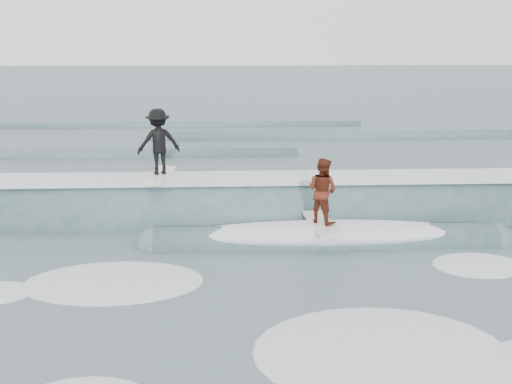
{
  "coord_description": "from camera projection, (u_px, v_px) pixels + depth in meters",
  "views": [
    {
      "loc": [
        -0.63,
        -11.04,
        5.45
      ],
      "look_at": [
        0.0,
        4.17,
        1.1
      ],
      "focal_mm": 40.0,
      "sensor_mm": 36.0,
      "label": 1
    }
  ],
  "objects": [
    {
      "name": "ground",
      "position": [
        264.0,
        295.0,
        12.13
      ],
      "size": [
        160.0,
        160.0,
        0.0
      ],
      "primitive_type": "plane",
      "color": "#40565E",
      "rests_on": "ground"
    },
    {
      "name": "surfer_red",
      "position": [
        322.0,
        194.0,
        14.67
      ],
      "size": [
        1.05,
        2.04,
        1.81
      ],
      "color": "silver",
      "rests_on": "ground"
    },
    {
      "name": "surfer_black",
      "position": [
        159.0,
        144.0,
        16.36
      ],
      "size": [
        1.37,
        2.05,
        1.99
      ],
      "color": "white",
      "rests_on": "ground"
    },
    {
      "name": "breaking_wave",
      "position": [
        262.0,
        219.0,
        16.85
      ],
      "size": [
        21.3,
        4.02,
        2.47
      ],
      "color": "#345657",
      "rests_on": "ground"
    },
    {
      "name": "whitewater",
      "position": [
        289.0,
        327.0,
        10.82
      ],
      "size": [
        13.17,
        7.34,
        0.1
      ],
      "color": "white",
      "rests_on": "ground"
    },
    {
      "name": "far_swells",
      "position": [
        221.0,
        140.0,
        29.04
      ],
      "size": [
        36.87,
        8.65,
        0.8
      ],
      "color": "#345657",
      "rests_on": "ground"
    }
  ]
}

